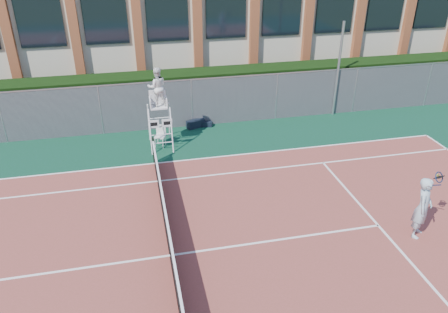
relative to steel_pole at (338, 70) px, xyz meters
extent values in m
plane|color=#233814|center=(-8.93, -8.70, -2.23)|extent=(120.00, 120.00, 0.00)
cube|color=#0E3E23|center=(-8.93, -7.70, -2.23)|extent=(36.00, 20.00, 0.01)
cube|color=brown|center=(-8.93, -8.70, -2.21)|extent=(23.77, 10.97, 0.02)
cylinder|color=black|center=(-8.93, -3.10, -1.68)|extent=(0.10, 0.10, 1.10)
cube|color=black|center=(-8.93, -8.70, -1.77)|extent=(0.03, 11.00, 0.86)
cube|color=white|center=(-8.93, -8.70, -1.32)|extent=(0.06, 11.20, 0.07)
cube|color=black|center=(-8.93, 1.30, -1.13)|extent=(40.00, 1.40, 2.20)
cube|color=beige|center=(-8.93, 9.30, 1.77)|extent=(44.00, 10.00, 8.00)
cylinder|color=#9EA0A5|center=(0.00, 0.00, 0.00)|extent=(0.12, 0.12, 4.46)
cylinder|color=white|center=(-8.96, -2.17, -1.34)|extent=(0.05, 0.51, 1.85)
cylinder|color=white|center=(-8.10, -2.17, -1.34)|extent=(0.05, 0.51, 1.85)
cylinder|color=white|center=(-8.96, -1.23, -1.34)|extent=(0.05, 0.51, 1.85)
cylinder|color=white|center=(-8.10, -1.23, -1.34)|extent=(0.05, 0.51, 1.85)
cube|color=white|center=(-8.53, -1.70, -0.46)|extent=(0.66, 0.57, 0.06)
cube|color=white|center=(-8.53, -1.43, -0.13)|extent=(0.66, 0.05, 0.57)
cube|color=white|center=(-8.80, -2.08, -1.03)|extent=(0.42, 0.03, 0.32)
cube|color=white|center=(-8.27, -2.08, -1.03)|extent=(0.42, 0.03, 0.32)
imported|color=white|center=(-8.53, -1.65, 0.35)|extent=(0.79, 0.62, 1.57)
cube|color=silver|center=(-8.57, -1.70, -1.78)|extent=(0.55, 0.55, 0.04)
cube|color=silver|center=(-8.49, -1.53, -1.55)|extent=(0.40, 0.20, 0.45)
cylinder|color=silver|center=(-8.79, -1.79, -2.01)|extent=(0.03, 0.03, 0.42)
cylinder|color=silver|center=(-8.48, -1.92, -2.01)|extent=(0.03, 0.03, 0.42)
cylinder|color=silver|center=(-8.66, -1.48, -2.01)|extent=(0.03, 0.03, 0.42)
cylinder|color=silver|center=(-8.35, -1.61, -2.01)|extent=(0.03, 0.03, 0.42)
cube|color=black|center=(-6.82, -0.10, -2.04)|extent=(0.89, 0.61, 0.35)
cube|color=black|center=(-6.35, -0.10, -2.10)|extent=(0.63, 0.39, 0.23)
imported|color=#A9C2CB|center=(-1.66, -9.34, -1.24)|extent=(0.82, 0.82, 1.92)
torus|color=#112242|center=(-1.14, -9.09, -0.43)|extent=(0.38, 0.30, 0.30)
sphere|color=#CCE533|center=(-1.04, -8.91, -0.48)|extent=(0.07, 0.07, 0.07)
camera|label=1|loc=(-9.51, -18.28, 5.94)|focal=35.00mm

